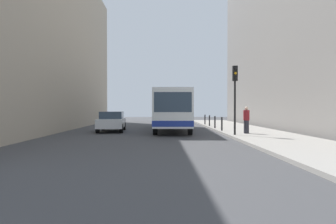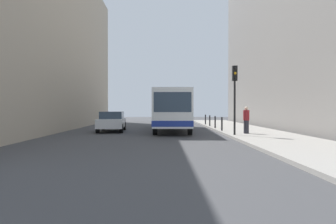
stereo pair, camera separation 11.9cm
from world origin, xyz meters
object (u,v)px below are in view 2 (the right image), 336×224
Objects in this scene: traffic_light at (235,87)px; pedestrian_near_signal at (246,120)px; bus at (172,108)px; bollard_far at (210,121)px; bollard_farthest at (205,120)px; bollard_mid at (215,122)px; bollard_near at (222,124)px; car_beside_bus at (112,121)px; car_behind_bus at (172,117)px.

traffic_light is 2.43× the size of pedestrian_near_signal.
bus is at bearing 121.43° from traffic_light.
bollard_farthest is (0.00, 2.76, 0.00)m from bollard_far.
pedestrian_near_signal is (0.97, 0.98, -2.02)m from traffic_light.
bus reaches higher than bollard_mid.
bollard_near and bollard_farthest have the same top height.
bollard_mid is at bearing -90.00° from bollard_farthest.
car_beside_bus is 11.33m from car_behind_bus.
traffic_light reaches higher than bollard_mid.
traffic_light is 4.32× the size of bollard_mid.
car_beside_bus reaches higher than bollard_farthest.
bollard_far is (0.00, 5.51, 0.00)m from bollard_near.
car_behind_bus is at bearing 174.33° from pedestrian_near_signal.
car_behind_bus is 15.56m from traffic_light.
car_beside_bus is 8.11m from bollard_near.
bollard_near is at bearing -90.00° from bollard_far.
pedestrian_near_signal is at bearing -82.32° from bollard_far.
bus is 2.50× the size of car_behind_bus.
bollard_far is (-0.10, 8.89, -2.38)m from traffic_light.
bollard_near is 8.27m from bollard_farthest.
car_beside_bus is 9.82m from pedestrian_near_signal.
traffic_light is (8.08, -4.81, 2.22)m from car_beside_bus.
car_behind_bus is 4.66× the size of bollard_near.
bollard_near is 2.76m from bollard_mid.
bollard_mid is at bearing -172.15° from bus.
pedestrian_near_signal is (1.07, -7.91, 0.37)m from bollard_far.
bollard_farthest is at bearing 131.65° from car_behind_bus.
car_beside_bus reaches higher than bollard_near.
car_behind_bus is (0.28, 9.29, -0.94)m from bus.
bollard_near is at bearing -90.00° from bollard_farthest.
bollard_far is at bearing -135.89° from bus.
car_beside_bus and car_behind_bus have the same top height.
bollard_mid is (3.42, 0.37, -1.10)m from bus.
bus is 11.67× the size of bollard_farthest.
car_beside_bus is at bearing 149.25° from traffic_light.
car_beside_bus is 4.74× the size of bollard_near.
bollard_near is (3.42, -2.39, -1.10)m from bus.
car_beside_bus is 10.51m from bollard_farthest.
bus is 4.76m from bollard_far.
bus is 11.67× the size of bollard_far.
bollard_mid is at bearing 108.37° from car_behind_bus.
pedestrian_near_signal is at bearing 153.66° from car_beside_bus.
bollard_near and bollard_mid have the same top height.
car_behind_bus is at bearing 132.67° from bollard_farthest.
bollard_far is at bearing 90.00° from bollard_near.
traffic_light is at bearing 101.13° from car_behind_bus.
bollard_farthest is at bearing -118.50° from bus.
car_beside_bus is 4.74× the size of bollard_mid.
bollard_near is 1.00× the size of bollard_farthest.
car_beside_bus is 1.02× the size of car_behind_bus.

